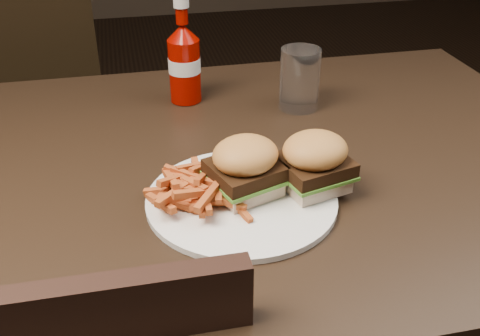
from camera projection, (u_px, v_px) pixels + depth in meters
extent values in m
cube|color=black|center=(223.00, 170.00, 0.89)|extent=(1.20, 0.80, 0.04)
cube|color=black|center=(26.00, 133.00, 1.65)|extent=(0.51, 0.51, 0.04)
cylinder|color=white|center=(242.00, 199.00, 0.77)|extent=(0.26, 0.26, 0.01)
cube|color=beige|center=(245.00, 185.00, 0.78)|extent=(0.10, 0.10, 0.02)
cube|color=beige|center=(313.00, 180.00, 0.79)|extent=(0.10, 0.10, 0.02)
cylinder|color=#840700|center=(185.00, 71.00, 1.04)|extent=(0.08, 0.08, 0.12)
cylinder|color=white|center=(300.00, 79.00, 1.02)|extent=(0.09, 0.09, 0.11)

